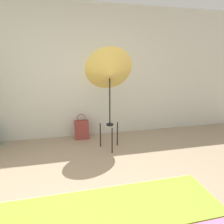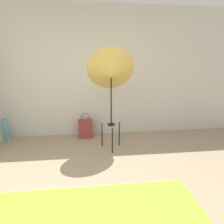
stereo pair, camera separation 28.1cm
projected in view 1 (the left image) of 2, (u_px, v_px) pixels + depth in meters
name	position (u px, v px, depth m)	size (l,w,h in m)	color
wall_back	(82.00, 74.00, 3.50)	(8.00, 0.05, 2.60)	beige
photo_umbrella	(110.00, 73.00, 2.86)	(0.80, 0.57, 1.76)	black
tote_bag	(82.00, 130.00, 3.59)	(0.29, 0.15, 0.53)	brown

